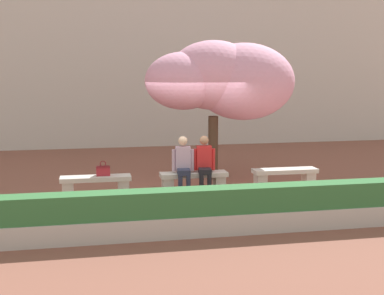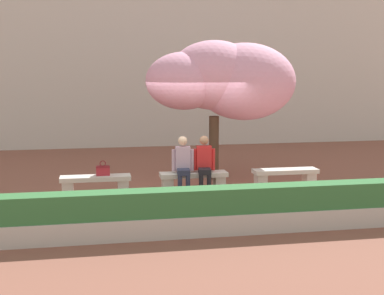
# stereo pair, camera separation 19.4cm
# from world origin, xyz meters

# --- Properties ---
(ground_plane) EXTENTS (100.00, 100.00, 0.00)m
(ground_plane) POSITION_xyz_m (0.00, 0.00, 0.00)
(ground_plane) COLOR brown
(building_facade) EXTENTS (28.00, 4.00, 9.46)m
(building_facade) POSITION_xyz_m (0.00, 9.51, 4.73)
(building_facade) COLOR beige
(building_facade) RESTS_ON ground
(stone_bench_west_end) EXTENTS (1.56, 0.44, 0.45)m
(stone_bench_west_end) POSITION_xyz_m (-2.23, 0.00, 0.30)
(stone_bench_west_end) COLOR #BCB7AD
(stone_bench_west_end) RESTS_ON ground
(stone_bench_near_west) EXTENTS (1.56, 0.44, 0.45)m
(stone_bench_near_west) POSITION_xyz_m (0.00, 0.00, 0.30)
(stone_bench_near_west) COLOR #BCB7AD
(stone_bench_near_west) RESTS_ON ground
(stone_bench_center) EXTENTS (1.56, 0.44, 0.45)m
(stone_bench_center) POSITION_xyz_m (2.23, 0.00, 0.30)
(stone_bench_center) COLOR #BCB7AD
(stone_bench_center) RESTS_ON ground
(person_seated_left) EXTENTS (0.51, 0.71, 1.29)m
(person_seated_left) POSITION_xyz_m (-0.26, -0.05, 0.70)
(person_seated_left) COLOR black
(person_seated_left) RESTS_ON ground
(person_seated_right) EXTENTS (0.51, 0.72, 1.29)m
(person_seated_right) POSITION_xyz_m (0.24, -0.05, 0.70)
(person_seated_right) COLOR black
(person_seated_right) RESTS_ON ground
(handbag) EXTENTS (0.30, 0.15, 0.34)m
(handbag) POSITION_xyz_m (-2.06, 0.02, 0.58)
(handbag) COLOR #A3232D
(handbag) RESTS_ON stone_bench_west_end
(cherry_tree_main) EXTENTS (3.81, 2.34, 3.53)m
(cherry_tree_main) POSITION_xyz_m (0.97, 1.28, 2.55)
(cherry_tree_main) COLOR #473323
(cherry_tree_main) RESTS_ON ground
(planter_hedge_foreground) EXTENTS (10.55, 0.50, 0.80)m
(planter_hedge_foreground) POSITION_xyz_m (0.00, -3.20, 0.39)
(planter_hedge_foreground) COLOR #BCB7AD
(planter_hedge_foreground) RESTS_ON ground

